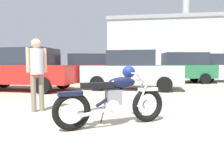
{
  "coord_description": "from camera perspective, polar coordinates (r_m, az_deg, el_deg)",
  "views": [
    {
      "loc": [
        0.34,
        -3.73,
        1.07
      ],
      "look_at": [
        -0.01,
        0.56,
        0.7
      ],
      "focal_mm": 35.23,
      "sensor_mm": 36.0,
      "label": 1
    }
  ],
  "objects": [
    {
      "name": "dark_sedan_left",
      "position": [
        13.73,
        17.48,
        4.12
      ],
      "size": [
        4.02,
        2.06,
        1.78
      ],
      "rotation": [
        0.0,
        0.0,
        3.22
      ],
      "color": "black",
      "rests_on": "ground_plane"
    },
    {
      "name": "red_hatchback_near",
      "position": [
        13.92,
        -3.1,
        4.45
      ],
      "size": [
        4.93,
        2.56,
        1.74
      ],
      "rotation": [
        0.0,
        0.0,
        0.17
      ],
      "color": "black",
      "rests_on": "ground_plane"
    },
    {
      "name": "pale_sedan_back",
      "position": [
        15.61,
        26.82,
        3.98
      ],
      "size": [
        4.92,
        2.53,
        1.74
      ],
      "rotation": [
        0.0,
        0.0,
        0.16
      ],
      "color": "black",
      "rests_on": "ground_plane"
    },
    {
      "name": "silver_sedan_mid",
      "position": [
        10.03,
        -23.23,
        3.84
      ],
      "size": [
        4.88,
        2.41,
        1.74
      ],
      "rotation": [
        0.0,
        0.0,
        -0.12
      ],
      "color": "black",
      "rests_on": "ground_plane"
    },
    {
      "name": "ground_plane",
      "position": [
        3.89,
        -0.55,
        -11.01
      ],
      "size": [
        80.0,
        80.0,
        0.0
      ],
      "primitive_type": "plane",
      "color": "tan"
    },
    {
      "name": "vintage_motorcycle",
      "position": [
        3.89,
        0.71,
        -3.61
      ],
      "size": [
        1.9,
        1.13,
        1.07
      ],
      "rotation": [
        0.0,
        0.0,
        0.48
      ],
      "color": "black",
      "rests_on": "ground_plane"
    },
    {
      "name": "industrial_building",
      "position": [
        37.59,
        12.49,
        9.37
      ],
      "size": [
        16.84,
        14.23,
        16.0
      ],
      "rotation": [
        0.0,
        0.0,
        -0.08
      ],
      "color": "#9EA0A8",
      "rests_on": "ground_plane"
    },
    {
      "name": "bystander",
      "position": [
        5.28,
        -18.94,
        4.14
      ],
      "size": [
        0.37,
        0.32,
        1.66
      ],
      "rotation": [
        0.0,
        0.0,
        2.25
      ],
      "color": "#706656",
      "rests_on": "ground_plane"
    },
    {
      "name": "blue_hatchback_right",
      "position": [
        9.65,
        5.22,
        3.58
      ],
      "size": [
        4.36,
        2.26,
        1.67
      ],
      "rotation": [
        0.0,
        0.0,
        -0.11
      ],
      "color": "black",
      "rests_on": "ground_plane"
    }
  ]
}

